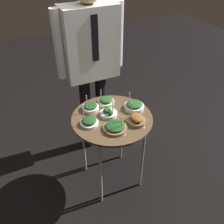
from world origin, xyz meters
TOP-DOWN VIEW (x-y plane):
  - ground_plane at (0.00, 0.00)m, footprint 8.00×8.00m
  - serving_cart at (0.00, 0.00)m, footprint 0.61×0.61m
  - bowl_spinach_front_right at (-0.04, -0.13)m, footprint 0.17×0.17m
  - bowl_spinach_mid_left at (-0.11, 0.16)m, footprint 0.13×0.13m
  - bowl_spinach_mid_right at (0.20, 0.03)m, footprint 0.15×0.15m
  - bowl_spinach_far_rim at (0.04, 0.19)m, footprint 0.13×0.13m
  - bowl_broccoli_near_rim at (-0.01, 0.03)m, footprint 0.13×0.13m
  - bowl_spinach_back_left at (-0.18, -0.00)m, footprint 0.13×0.13m
  - bowl_roast_back_right at (0.13, -0.13)m, footprint 0.14×0.14m
  - waiter_figure at (0.04, 0.49)m, footprint 0.59×0.22m

SIDE VIEW (x-z plane):
  - ground_plane at x=0.00m, z-range 0.00..0.00m
  - serving_cart at x=0.00m, z-range 0.29..0.97m
  - bowl_spinach_front_right at x=-0.04m, z-range 0.64..0.77m
  - bowl_spinach_mid_left at x=-0.11m, z-range 0.63..0.78m
  - bowl_spinach_back_left at x=-0.18m, z-range 0.62..0.79m
  - bowl_spinach_far_rim at x=0.04m, z-range 0.64..0.77m
  - bowl_broccoli_near_rim at x=-0.01m, z-range 0.63..0.79m
  - bowl_spinach_mid_right at x=0.20m, z-range 0.63..0.79m
  - bowl_roast_back_right at x=0.13m, z-range 0.62..0.80m
  - waiter_figure at x=0.04m, z-range 0.21..1.80m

